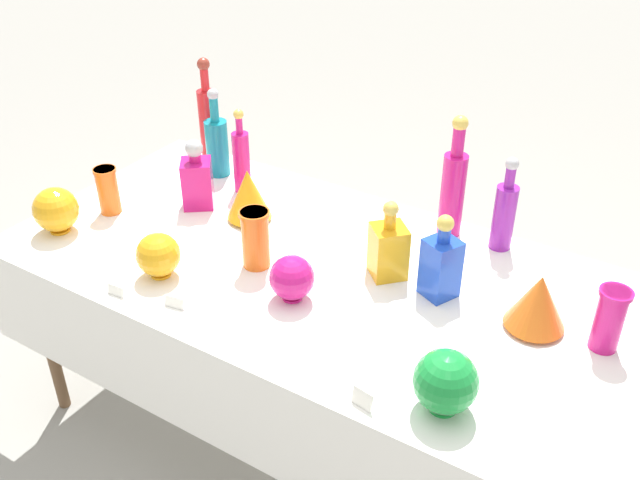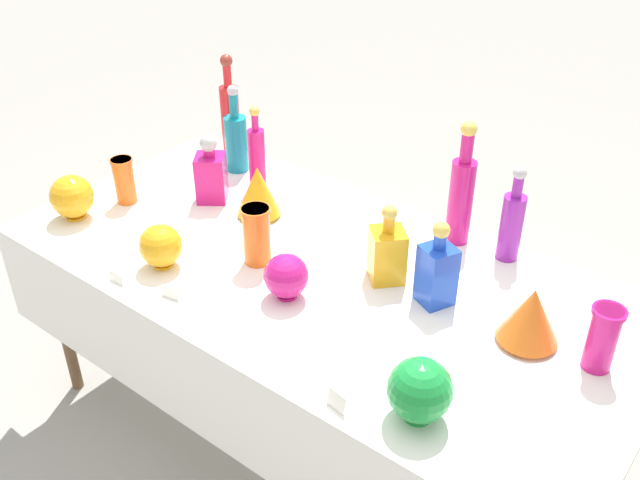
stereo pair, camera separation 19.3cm
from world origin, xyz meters
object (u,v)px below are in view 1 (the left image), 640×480
at_px(tall_bottle_1, 453,187).
at_px(fluted_vase_0, 538,301).
at_px(tall_bottle_3, 241,159).
at_px(square_decanter_1, 441,264).
at_px(tall_bottle_2, 504,212).
at_px(slender_vase_2, 255,237).
at_px(slender_vase_0, 610,318).
at_px(round_bowl_0, 56,210).
at_px(tall_bottle_0, 208,121).
at_px(square_decanter_0, 388,248).
at_px(tall_bottle_4, 217,144).
at_px(round_bowl_1, 292,278).
at_px(slender_vase_1, 108,189).
at_px(round_bowl_3, 158,255).
at_px(round_bowl_2, 446,382).
at_px(fluted_vase_1, 248,194).
at_px(square_decanter_2, 197,179).

xyz_separation_m(tall_bottle_1, fluted_vase_0, (0.40, -0.34, -0.08)).
height_order(tall_bottle_3, square_decanter_1, tall_bottle_3).
distance_m(tall_bottle_2, slender_vase_2, 0.80).
relative_size(slender_vase_0, round_bowl_0, 1.17).
bearing_deg(tall_bottle_3, tall_bottle_1, 9.15).
bearing_deg(tall_bottle_1, tall_bottle_0, 179.51).
height_order(square_decanter_0, square_decanter_1, square_decanter_1).
bearing_deg(tall_bottle_4, round_bowl_1, -36.86).
bearing_deg(slender_vase_1, round_bowl_3, -25.46).
height_order(tall_bottle_2, round_bowl_2, tall_bottle_2).
height_order(tall_bottle_1, slender_vase_1, tall_bottle_1).
distance_m(slender_vase_1, round_bowl_0, 0.19).
height_order(tall_bottle_0, tall_bottle_2, tall_bottle_0).
height_order(tall_bottle_2, fluted_vase_1, tall_bottle_2).
bearing_deg(round_bowl_2, fluted_vase_0, 77.98).
height_order(tall_bottle_0, tall_bottle_4, tall_bottle_0).
height_order(slender_vase_1, fluted_vase_0, fluted_vase_0).
height_order(tall_bottle_3, round_bowl_2, tall_bottle_3).
bearing_deg(fluted_vase_0, square_decanter_1, 179.30).
xyz_separation_m(tall_bottle_0, tall_bottle_3, (0.26, -0.13, -0.04)).
xyz_separation_m(slender_vase_1, round_bowl_3, (0.42, -0.20, -0.02)).
bearing_deg(square_decanter_2, tall_bottle_0, 122.39).
distance_m(tall_bottle_4, square_decanter_1, 1.09).
xyz_separation_m(tall_bottle_2, slender_vase_2, (-0.62, -0.51, -0.03)).
xyz_separation_m(tall_bottle_3, round_bowl_1, (0.53, -0.46, -0.06)).
distance_m(tall_bottle_0, slender_vase_0, 1.66).
bearing_deg(tall_bottle_3, round_bowl_2, -30.26).
bearing_deg(fluted_vase_0, round_bowl_1, -159.25).
bearing_deg(square_decanter_1, square_decanter_0, 176.49).
bearing_deg(round_bowl_0, square_decanter_1, 15.82).
height_order(fluted_vase_1, round_bowl_1, fluted_vase_1).
bearing_deg(round_bowl_1, tall_bottle_0, 143.13).
height_order(square_decanter_0, slender_vase_1, square_decanter_0).
bearing_deg(slender_vase_0, tall_bottle_2, 140.96).
bearing_deg(square_decanter_0, tall_bottle_0, 160.94).
bearing_deg(tall_bottle_4, square_decanter_0, -16.68).
distance_m(tall_bottle_1, slender_vase_0, 0.68).
bearing_deg(fluted_vase_0, square_decanter_2, 178.02).
distance_m(tall_bottle_4, slender_vase_1, 0.46).
distance_m(tall_bottle_3, square_decanter_2, 0.19).
bearing_deg(square_decanter_0, round_bowl_0, -161.19).
xyz_separation_m(round_bowl_2, round_bowl_3, (-0.97, 0.06, -0.01)).
bearing_deg(square_decanter_1, tall_bottle_3, 166.50).
bearing_deg(fluted_vase_1, square_decanter_1, -4.16).
xyz_separation_m(fluted_vase_1, round_bowl_3, (-0.03, -0.42, -0.02)).
relative_size(square_decanter_1, slender_vase_0, 1.45).
height_order(tall_bottle_3, round_bowl_3, tall_bottle_3).
bearing_deg(round_bowl_2, square_decanter_0, 131.06).
distance_m(round_bowl_0, round_bowl_1, 0.89).
distance_m(slender_vase_1, fluted_vase_1, 0.50).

